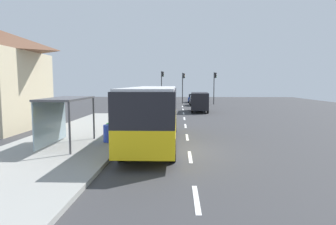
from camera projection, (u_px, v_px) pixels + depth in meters
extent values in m
cube|color=#38383A|center=(182.00, 119.00, 28.59)|extent=(56.00, 92.00, 0.04)
cube|color=#999993|center=(73.00, 141.00, 16.89)|extent=(6.20, 30.00, 0.18)
cube|color=silver|center=(196.00, 199.00, 8.69)|extent=(0.16, 2.20, 0.01)
cube|color=silver|center=(190.00, 157.00, 13.66)|extent=(0.16, 2.20, 0.01)
cube|color=silver|center=(187.00, 137.00, 18.63)|extent=(0.16, 2.20, 0.01)
cube|color=silver|center=(185.00, 126.00, 23.61)|extent=(0.16, 2.20, 0.01)
cube|color=silver|center=(184.00, 119.00, 28.58)|extent=(0.16, 2.20, 0.01)
cube|color=silver|center=(184.00, 113.00, 33.55)|extent=(0.16, 2.20, 0.01)
cube|color=silver|center=(183.00, 109.00, 38.52)|extent=(0.16, 2.20, 0.01)
cube|color=silver|center=(183.00, 106.00, 43.49)|extent=(0.16, 2.20, 0.01)
cube|color=yellow|center=(154.00, 125.00, 16.47)|extent=(2.58, 11.02, 1.15)
cube|color=black|center=(153.00, 102.00, 16.34)|extent=(2.58, 11.02, 1.45)
cube|color=silver|center=(153.00, 88.00, 16.26)|extent=(2.45, 10.80, 0.12)
cube|color=black|center=(159.00, 98.00, 21.77)|extent=(2.30, 0.14, 1.22)
cube|color=black|center=(130.00, 104.00, 15.89)|extent=(0.14, 8.58, 1.10)
cylinder|color=black|center=(142.00, 125.00, 20.44)|extent=(0.29, 1.00, 1.00)
cylinder|color=black|center=(174.00, 126.00, 20.37)|extent=(0.29, 1.00, 1.00)
cylinder|color=black|center=(121.00, 150.00, 12.88)|extent=(0.29, 1.00, 1.00)
cylinder|color=black|center=(173.00, 150.00, 12.81)|extent=(0.29, 1.00, 1.00)
cube|color=black|center=(200.00, 101.00, 35.32)|extent=(2.25, 5.29, 1.96)
cube|color=black|center=(200.00, 98.00, 35.29)|extent=(2.19, 3.22, 0.44)
cylinder|color=black|center=(208.00, 111.00, 33.36)|extent=(0.25, 0.69, 0.68)
cylinder|color=black|center=(192.00, 110.00, 33.51)|extent=(0.25, 0.69, 0.68)
cylinder|color=black|center=(206.00, 108.00, 37.32)|extent=(0.25, 0.69, 0.68)
cylinder|color=black|center=(192.00, 108.00, 37.48)|extent=(0.25, 0.69, 0.68)
cube|color=navy|center=(193.00, 99.00, 52.91)|extent=(2.06, 4.50, 0.60)
cube|color=black|center=(193.00, 96.00, 53.05)|extent=(1.72, 2.47, 0.60)
cylinder|color=black|center=(198.00, 101.00, 51.38)|extent=(0.24, 0.65, 0.64)
cylinder|color=black|center=(189.00, 101.00, 51.53)|extent=(0.24, 0.65, 0.64)
cylinder|color=black|center=(198.00, 100.00, 54.35)|extent=(0.24, 0.65, 0.64)
cylinder|color=black|center=(189.00, 100.00, 54.51)|extent=(0.24, 0.65, 0.64)
cube|color=black|center=(196.00, 102.00, 45.40)|extent=(1.92, 4.45, 0.60)
cube|color=black|center=(196.00, 98.00, 45.54)|extent=(1.65, 2.42, 0.60)
cylinder|color=black|center=(202.00, 104.00, 43.93)|extent=(0.22, 0.65, 0.64)
cylinder|color=black|center=(191.00, 104.00, 43.95)|extent=(0.22, 0.65, 0.64)
cylinder|color=black|center=(200.00, 103.00, 46.92)|extent=(0.22, 0.65, 0.64)
cylinder|color=black|center=(190.00, 103.00, 46.93)|extent=(0.22, 0.65, 0.64)
cylinder|color=blue|center=(108.00, 133.00, 16.25)|extent=(0.52, 0.52, 0.95)
cylinder|color=green|center=(111.00, 131.00, 16.94)|extent=(0.52, 0.52, 0.95)
cylinder|color=#2D2D2D|center=(214.00, 88.00, 47.70)|extent=(0.14, 0.14, 5.22)
cube|color=black|center=(215.00, 75.00, 47.49)|extent=(0.24, 0.28, 0.84)
sphere|color=#360606|center=(216.00, 74.00, 47.45)|extent=(0.16, 0.16, 0.16)
sphere|color=#3C2C03|center=(216.00, 75.00, 47.48)|extent=(0.16, 0.16, 0.16)
sphere|color=green|center=(216.00, 77.00, 47.51)|extent=(0.16, 0.16, 0.16)
cylinder|color=#2D2D2D|center=(162.00, 88.00, 48.81)|extent=(0.14, 0.14, 5.44)
cube|color=black|center=(163.00, 74.00, 48.58)|extent=(0.24, 0.28, 0.84)
sphere|color=#360606|center=(164.00, 72.00, 48.55)|extent=(0.16, 0.16, 0.16)
sphere|color=#3C2C03|center=(164.00, 74.00, 48.58)|extent=(0.16, 0.16, 0.16)
sphere|color=green|center=(164.00, 76.00, 48.61)|extent=(0.16, 0.16, 0.16)
cylinder|color=#2D2D2D|center=(182.00, 88.00, 49.49)|extent=(0.14, 0.14, 5.19)
cube|color=black|center=(184.00, 76.00, 49.27)|extent=(0.24, 0.28, 0.84)
sphere|color=#360606|center=(185.00, 74.00, 49.24)|extent=(0.16, 0.16, 0.16)
sphere|color=#F2B20C|center=(185.00, 76.00, 49.27)|extent=(0.16, 0.16, 0.16)
sphere|color=black|center=(185.00, 77.00, 49.30)|extent=(0.16, 0.16, 0.16)
cube|color=#4C4C51|center=(66.00, 99.00, 15.13)|extent=(1.80, 4.00, 0.10)
cube|color=#8CA5B2|center=(51.00, 122.00, 15.28)|extent=(0.06, 3.80, 2.30)
cylinder|color=#4C4C51|center=(70.00, 128.00, 13.33)|extent=(0.10, 0.10, 2.44)
cylinder|color=#4C4C51|center=(94.00, 118.00, 17.11)|extent=(0.10, 0.10, 2.44)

